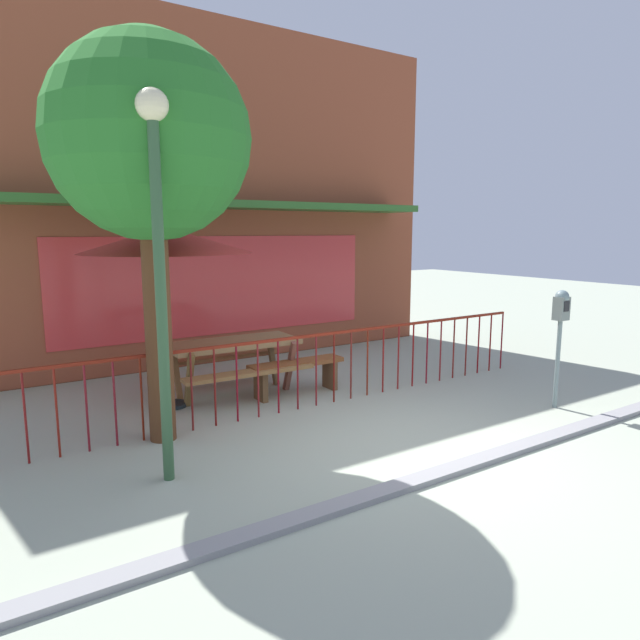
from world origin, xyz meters
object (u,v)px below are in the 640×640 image
at_px(picnic_table_left, 234,352).
at_px(patio_umbrella, 166,241).
at_px(street_lamp, 158,229).
at_px(street_tree, 149,143).
at_px(patio_bench, 297,370).
at_px(parking_meter_near, 561,317).

height_order(picnic_table_left, patio_umbrella, patio_umbrella).
bearing_deg(street_lamp, street_tree, 75.56).
relative_size(patio_umbrella, street_lamp, 0.67).
distance_m(patio_bench, parking_meter_near, 3.56).
relative_size(parking_meter_near, street_lamp, 0.45).
bearing_deg(patio_bench, street_lamp, -144.63).
relative_size(picnic_table_left, parking_meter_near, 1.19).
bearing_deg(parking_meter_near, picnic_table_left, 139.46).
height_order(patio_umbrella, parking_meter_near, patio_umbrella).
distance_m(patio_bench, street_tree, 3.59).
bearing_deg(street_tree, patio_umbrella, 66.61).
distance_m(picnic_table_left, street_lamp, 3.19).
bearing_deg(patio_bench, street_tree, -162.46).
xyz_separation_m(patio_umbrella, parking_meter_near, (4.19, -2.76, -0.97)).
xyz_separation_m(picnic_table_left, parking_meter_near, (3.29, -2.81, 0.58)).
xyz_separation_m(picnic_table_left, street_lamp, (-1.63, -2.15, 1.70)).
height_order(patio_umbrella, patio_bench, patio_umbrella).
distance_m(patio_bench, street_lamp, 3.51).
relative_size(patio_bench, street_lamp, 0.40).
height_order(patio_bench, parking_meter_near, parking_meter_near).
xyz_separation_m(patio_umbrella, patio_bench, (1.65, -0.40, -1.81)).
height_order(patio_umbrella, street_lamp, street_lamp).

